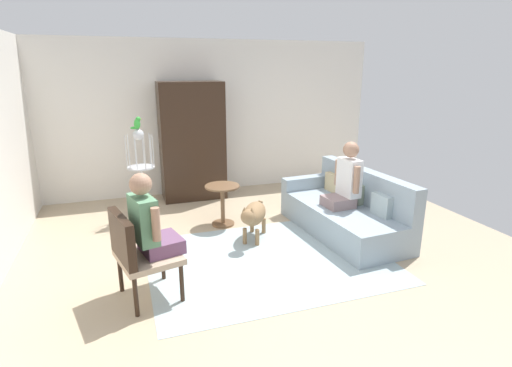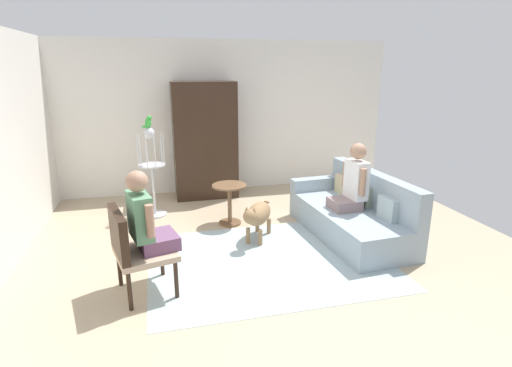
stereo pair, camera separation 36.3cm
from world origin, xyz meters
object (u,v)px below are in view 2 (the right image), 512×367
person_on_couch (353,182)px  dog (258,215)px  parrot (148,122)px  round_end_table (230,200)px  couch (353,214)px  bird_cage_stand (152,172)px  armchair (133,245)px  armoire_cabinet (205,141)px  person_on_armchair (146,219)px

person_on_couch → dog: person_on_couch is taller
person_on_couch → parrot: bearing=151.0°
round_end_table → couch: bearing=-26.5°
person_on_couch → parrot: parrot is taller
person_on_couch → parrot: size_ratio=4.93×
bird_cage_stand → parrot: size_ratio=7.63×
round_end_table → armchair: bearing=-127.4°
armoire_cabinet → person_on_armchair: bearing=-107.5°
person_on_couch → armoire_cabinet: bearing=126.8°
round_end_table → person_on_armchair: bearing=-124.8°
round_end_table → armoire_cabinet: size_ratio=0.30×
person_on_couch → person_on_armchair: (-2.66, -0.81, 0.03)m
armchair → dog: (1.54, 1.01, -0.19)m
person_on_couch → parrot: 3.07m
couch → bird_cage_stand: bearing=151.9°
round_end_table → bird_cage_stand: 1.29m
parrot → armoire_cabinet: armoire_cabinet is taller
couch → person_on_armchair: person_on_armchair is taller
dog → armoire_cabinet: 2.24m
bird_cage_stand → armchair: bearing=-94.9°
person_on_armchair → parrot: parrot is taller
couch → round_end_table: couch is taller
armchair → round_end_table: armchair is taller
dog → person_on_couch: bearing=-7.4°
person_on_couch → round_end_table: size_ratio=1.47×
armchair → person_on_armchair: size_ratio=1.11×
armchair → person_on_couch: bearing=16.7°
couch → parrot: size_ratio=11.53×
parrot → armchair: bearing=-94.8°
person_on_armchair → round_end_table: person_on_armchair is taller
armoire_cabinet → dog: bearing=-78.6°
round_end_table → bird_cage_stand: bird_cage_stand is taller
round_end_table → bird_cage_stand: bearing=149.7°
dog → armoire_cabinet: (-0.42, 2.10, 0.65)m
couch → armchair: bearing=-162.9°
armchair → round_end_table: bearing=52.6°
person_on_couch → couch: bearing=37.1°
armchair → armoire_cabinet: (1.11, 3.11, 0.46)m
couch → round_end_table: size_ratio=3.45×
armchair → parrot: size_ratio=5.11×
person_on_couch → round_end_table: bearing=151.8°
couch → parrot: bearing=151.9°
round_end_table → armoire_cabinet: (-0.16, 1.44, 0.63)m
person_on_armchair → armoire_cabinet: armoire_cabinet is taller
person_on_armchair → dog: (1.39, 0.97, -0.44)m
dog → parrot: size_ratio=4.40×
couch → bird_cage_stand: (-2.65, 1.42, 0.41)m
person_on_armchair → parrot: bearing=88.7°
bird_cage_stand → person_on_couch: bearing=-29.1°
round_end_table → bird_cage_stand: size_ratio=0.44×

